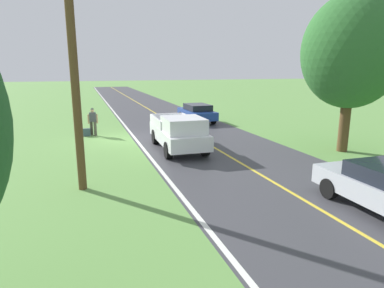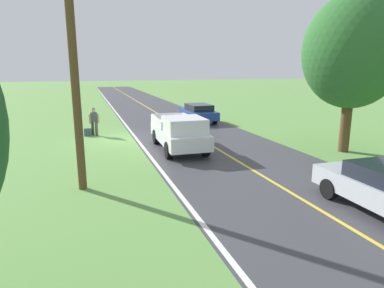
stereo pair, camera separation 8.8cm
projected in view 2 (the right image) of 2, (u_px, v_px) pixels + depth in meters
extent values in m
plane|color=#609347|center=(122.00, 139.00, 20.00)|extent=(200.00, 200.00, 0.00)
cube|color=#3D3D42|center=(193.00, 134.00, 21.34)|extent=(7.64, 120.00, 0.00)
cube|color=silver|center=(136.00, 138.00, 20.25)|extent=(0.16, 117.60, 0.00)
cube|color=gold|center=(193.00, 134.00, 21.34)|extent=(0.14, 117.60, 0.00)
cylinder|color=#4C473D|center=(96.00, 129.00, 20.89)|extent=(0.18, 0.18, 0.88)
cylinder|color=#4C473D|center=(93.00, 128.00, 21.04)|extent=(0.18, 0.18, 0.88)
cube|color=#3F3F47|center=(94.00, 117.00, 20.80)|extent=(0.40, 0.26, 0.58)
sphere|color=tan|center=(93.00, 111.00, 20.71)|extent=(0.23, 0.23, 0.23)
sphere|color=#4C564C|center=(93.00, 109.00, 20.70)|extent=(0.20, 0.20, 0.20)
cube|color=black|center=(94.00, 116.00, 20.98)|extent=(0.32, 0.20, 0.44)
cylinder|color=tan|center=(98.00, 119.00, 20.89)|extent=(0.10, 0.10, 0.58)
cylinder|color=tan|center=(90.00, 119.00, 20.73)|extent=(0.10, 0.10, 0.58)
cube|color=#384C56|center=(88.00, 132.00, 20.84)|extent=(0.46, 0.20, 0.48)
cube|color=silver|center=(178.00, 135.00, 17.37)|extent=(2.15, 5.45, 0.70)
cube|color=silver|center=(184.00, 125.00, 16.10)|extent=(1.90, 2.21, 0.72)
cube|color=black|center=(184.00, 124.00, 16.09)|extent=(1.72, 1.34, 0.43)
cube|color=silver|center=(190.00, 120.00, 18.51)|extent=(0.18, 3.03, 0.45)
cube|color=silver|center=(157.00, 122.00, 18.00)|extent=(0.18, 3.03, 0.45)
cube|color=silver|center=(168.00, 117.00, 19.67)|extent=(1.84, 0.15, 0.45)
cylinder|color=black|center=(205.00, 148.00, 16.06)|extent=(0.32, 0.81, 0.80)
cylinder|color=black|center=(169.00, 150.00, 15.56)|extent=(0.32, 0.81, 0.80)
cylinder|color=black|center=(187.00, 135.00, 19.15)|extent=(0.32, 0.81, 0.80)
cylinder|color=black|center=(156.00, 137.00, 18.65)|extent=(0.32, 0.81, 0.80)
cylinder|color=brown|center=(346.00, 123.00, 16.70)|extent=(0.51, 0.51, 2.91)
ellipsoid|color=#2D662D|center=(353.00, 51.00, 15.94)|extent=(4.73, 4.73, 5.44)
cylinder|color=black|center=(329.00, 189.00, 10.77)|extent=(0.24, 0.66, 0.66)
cylinder|color=black|center=(371.00, 184.00, 11.26)|extent=(0.24, 0.66, 0.66)
cube|color=navy|center=(198.00, 114.00, 26.31)|extent=(1.94, 4.44, 0.62)
cube|color=black|center=(199.00, 107.00, 26.01)|extent=(1.67, 2.41, 0.46)
cylinder|color=black|center=(183.00, 116.00, 27.40)|extent=(0.25, 0.66, 0.66)
cylinder|color=black|center=(202.00, 115.00, 27.94)|extent=(0.25, 0.66, 0.66)
cylinder|color=black|center=(194.00, 121.00, 24.82)|extent=(0.25, 0.66, 0.66)
cylinder|color=black|center=(215.00, 120.00, 25.35)|extent=(0.25, 0.66, 0.66)
cylinder|color=brown|center=(73.00, 58.00, 10.75)|extent=(0.28, 0.28, 8.89)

